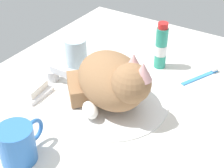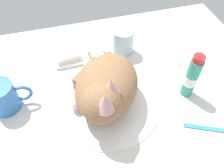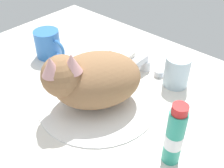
{
  "view_description": "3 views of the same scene",
  "coord_description": "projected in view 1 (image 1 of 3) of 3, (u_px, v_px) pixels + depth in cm",
  "views": [
    {
      "loc": [
        -61.71,
        -39.48,
        56.83
      ],
      "look_at": [
        -1.56,
        -1.24,
        7.46
      ],
      "focal_mm": 54.38,
      "sensor_mm": 36.0,
      "label": 1
    },
    {
      "loc": [
        -9.16,
        -38.49,
        55.01
      ],
      "look_at": [
        1.66,
        0.84,
        6.8
      ],
      "focal_mm": 36.73,
      "sensor_mm": 36.0,
      "label": 2
    },
    {
      "loc": [
        38.76,
        -37.94,
        47.79
      ],
      "look_at": [
        2.08,
        3.25,
        5.23
      ],
      "focal_mm": 43.82,
      "sensor_mm": 36.0,
      "label": 3
    }
  ],
  "objects": [
    {
      "name": "ground_plane",
      "position": [
        111.0,
        107.0,
        0.93
      ],
      "size": [
        110.0,
        82.5,
        3.0
      ],
      "primitive_type": "cube",
      "color": "silver"
    },
    {
      "name": "sink_basin",
      "position": [
        111.0,
        101.0,
        0.92
      ],
      "size": [
        31.2,
        31.2,
        0.8
      ],
      "primitive_type": "cylinder",
      "color": "white",
      "rests_on": "ground_plane"
    },
    {
      "name": "faucet",
      "position": [
        57.0,
        75.0,
        1.0
      ],
      "size": [
        13.23,
        10.92,
        5.28
      ],
      "color": "silver",
      "rests_on": "ground_plane"
    },
    {
      "name": "cat",
      "position": [
        113.0,
        81.0,
        0.87
      ],
      "size": [
        25.66,
        29.35,
        16.77
      ],
      "color": "#936B47",
      "rests_on": "sink_basin"
    },
    {
      "name": "coffee_mug",
      "position": [
        18.0,
        144.0,
        0.73
      ],
      "size": [
        12.22,
        8.04,
        8.85
      ],
      "color": "#3372C6",
      "rests_on": "ground_plane"
    },
    {
      "name": "rinse_cup",
      "position": [
        76.0,
        52.0,
        1.07
      ],
      "size": [
        6.93,
        6.93,
        8.85
      ],
      "color": "silver",
      "rests_on": "ground_plane"
    },
    {
      "name": "soap_dish",
      "position": [
        35.0,
        93.0,
        0.95
      ],
      "size": [
        9.0,
        6.4,
        1.2
      ],
      "primitive_type": "cube",
      "color": "white",
      "rests_on": "ground_plane"
    },
    {
      "name": "soap_bar",
      "position": [
        34.0,
        88.0,
        0.94
      ],
      "size": [
        7.85,
        4.84,
        2.18
      ],
      "primitive_type": "cube",
      "rotation": [
        0.0,
        0.0,
        0.1
      ],
      "color": "white",
      "rests_on": "soap_dish"
    },
    {
      "name": "toothpaste_bottle",
      "position": [
        161.0,
        47.0,
        1.04
      ],
      "size": [
        3.73,
        3.73,
        15.03
      ],
      "color": "teal",
      "rests_on": "ground_plane"
    },
    {
      "name": "toothbrush",
      "position": [
        202.0,
        75.0,
        1.03
      ],
      "size": [
        13.4,
        7.22,
        1.6
      ],
      "color": "#388CD8",
      "rests_on": "ground_plane"
    }
  ]
}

